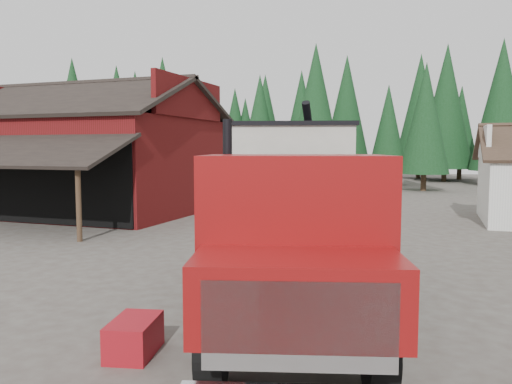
% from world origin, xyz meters
% --- Properties ---
extents(ground, '(120.00, 120.00, 0.00)m').
position_xyz_m(ground, '(0.00, 0.00, 0.00)').
color(ground, '#473E37').
rests_on(ground, ground).
extents(red_barn, '(12.80, 13.63, 7.18)m').
position_xyz_m(red_barn, '(-11.00, 9.90, 2.69)').
color(red_barn, '#601014').
rests_on(red_barn, ground).
extents(conifer_backdrop, '(76.00, 16.00, 16.00)m').
position_xyz_m(conifer_backdrop, '(0.00, 42.00, 0.00)').
color(conifer_backdrop, '#113314').
rests_on(conifer_backdrop, ground).
extents(near_pine_a, '(4.40, 4.40, 11.40)m').
position_xyz_m(near_pine_a, '(-22.00, 28.00, 6.39)').
color(near_pine_a, '#382619').
rests_on(near_pine_a, ground).
extents(near_pine_b, '(3.96, 3.96, 10.40)m').
position_xyz_m(near_pine_b, '(6.00, 30.00, 5.89)').
color(near_pine_b, '#382619').
rests_on(near_pine_b, ground).
extents(near_pine_d, '(5.28, 5.28, 13.40)m').
position_xyz_m(near_pine_d, '(-4.00, 34.00, 7.39)').
color(near_pine_d, '#382619').
rests_on(near_pine_d, ground).
extents(feed_truck, '(5.58, 10.69, 4.67)m').
position_xyz_m(feed_truck, '(4.00, -2.97, 2.18)').
color(feed_truck, black).
rests_on(feed_truck, ground).
extents(equip_box, '(0.92, 1.23, 0.60)m').
position_xyz_m(equip_box, '(2.10, -6.00, 0.30)').
color(equip_box, maroon).
rests_on(equip_box, ground).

